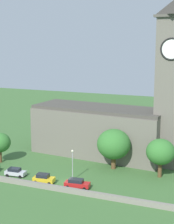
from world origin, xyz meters
name	(u,v)px	position (x,y,z in m)	size (l,w,h in m)	color
ground_plane	(94,159)	(0.00, 15.00, 0.00)	(200.00, 200.00, 0.00)	#3D6633
church	(118,119)	(4.29, 19.04, 9.00)	(37.08, 14.21, 35.23)	#666056
quay_barrier	(55,188)	(0.00, -4.20, 0.47)	(47.89, 0.70, 0.94)	gray
car_silver	(15,172)	(-10.65, -0.77, 0.83)	(4.30, 2.35, 1.64)	silver
car_yellow	(44,178)	(-3.58, -1.89, 0.92)	(4.23, 2.49, 1.83)	gold
car_red	(77,183)	(3.19, -1.61, 0.86)	(4.83, 2.49, 1.70)	red
streetlamp_west_mid	(72,160)	(0.90, 1.49, 4.16)	(0.44, 0.44, 6.11)	#9EA0A5
tree_by_tower	(114,144)	(6.05, 10.92, 5.33)	(7.02, 7.02, 8.52)	brown
tree_churchyard	(160,152)	(16.09, 9.74, 5.16)	(5.66, 5.66, 7.75)	brown
tree_riverside_east	(0,143)	(-18.41, 5.19, 4.49)	(4.80, 4.80, 6.69)	brown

